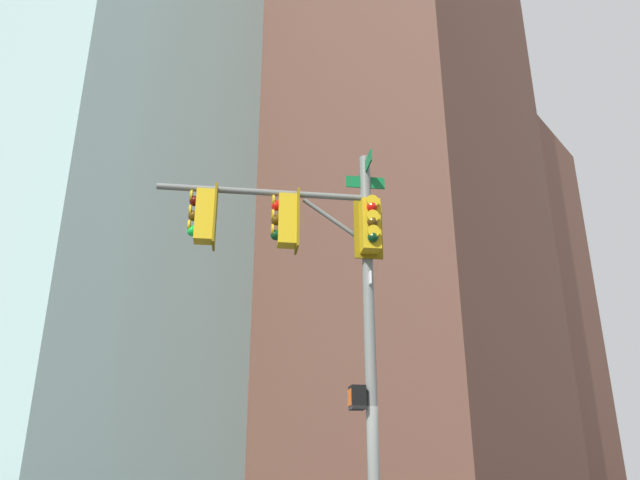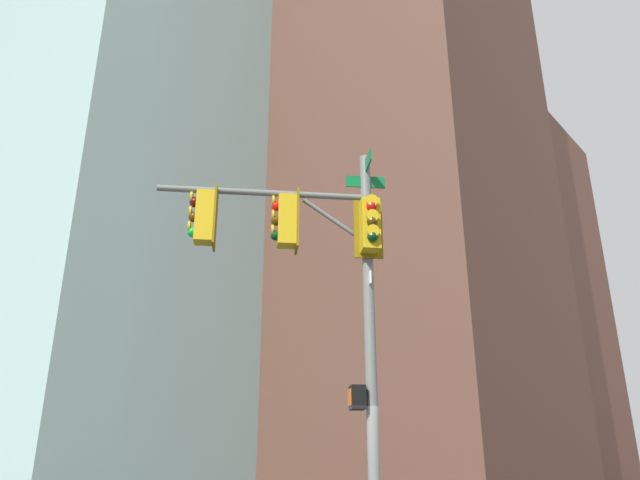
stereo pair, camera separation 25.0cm
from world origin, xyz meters
TOP-DOWN VIEW (x-y plane):
  - signal_pole_assembly at (-1.07, -0.57)m, footprint 3.29×3.35m
  - building_brick_nearside at (-20.55, 26.71)m, footprint 26.80×16.98m
  - building_brick_midblock at (-18.97, 42.79)m, footprint 20.12×17.74m
  - building_glass_tower at (-33.30, 21.05)m, footprint 23.37×32.38m

SIDE VIEW (x-z plane):
  - signal_pole_assembly at x=-1.07m, z-range 1.39..8.71m
  - building_brick_midblock at x=-18.97m, z-range 0.00..32.11m
  - building_brick_nearside at x=-20.55m, z-range 0.00..44.36m
  - building_glass_tower at x=-33.30m, z-range 0.00..73.57m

